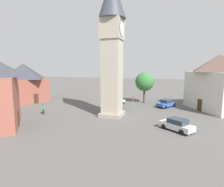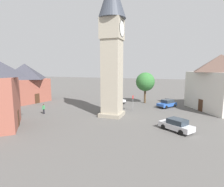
# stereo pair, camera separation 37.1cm
# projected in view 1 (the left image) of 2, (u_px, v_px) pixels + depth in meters

# --- Properties ---
(ground_plane) EXTENTS (200.00, 200.00, 0.00)m
(ground_plane) POSITION_uv_depth(u_px,v_px,m) (112.00, 116.00, 28.70)
(ground_plane) COLOR #565451
(clock_tower) EXTENTS (4.16, 4.16, 21.24)m
(clock_tower) POSITION_uv_depth(u_px,v_px,m) (112.00, 35.00, 26.92)
(clock_tower) COLOR gray
(clock_tower) RESTS_ON ground
(car_blue_kerb) EXTENTS (4.36, 3.72, 1.53)m
(car_blue_kerb) POSITION_uv_depth(u_px,v_px,m) (166.00, 103.00, 34.87)
(car_blue_kerb) COLOR #2D5BB7
(car_blue_kerb) RESTS_ON ground
(car_silver_kerb) EXTENTS (4.04, 4.18, 1.53)m
(car_silver_kerb) POSITION_uv_depth(u_px,v_px,m) (117.00, 99.00, 39.16)
(car_silver_kerb) COLOR silver
(car_silver_kerb) RESTS_ON ground
(car_red_corner) EXTENTS (3.71, 4.36, 1.53)m
(car_red_corner) POSITION_uv_depth(u_px,v_px,m) (177.00, 125.00, 21.84)
(car_red_corner) COLOR silver
(car_red_corner) RESTS_ON ground
(pedestrian) EXTENTS (0.56, 0.24, 1.69)m
(pedestrian) POSITION_uv_depth(u_px,v_px,m) (43.00, 108.00, 29.56)
(pedestrian) COLOR black
(pedestrian) RESTS_ON ground
(tree) EXTENTS (4.01, 4.01, 6.64)m
(tree) POSITION_uv_depth(u_px,v_px,m) (145.00, 82.00, 38.61)
(tree) COLOR brown
(tree) RESTS_ON ground
(building_terrace_right) EXTENTS (12.49, 11.48, 9.94)m
(building_terrace_right) POSITION_uv_depth(u_px,v_px,m) (218.00, 82.00, 32.07)
(building_terrace_right) COLOR beige
(building_terrace_right) RESTS_ON ground
(building_corner_back) EXTENTS (9.41, 9.64, 8.53)m
(building_corner_back) POSITION_uv_depth(u_px,v_px,m) (24.00, 82.00, 40.00)
(building_corner_back) COLOR #995142
(building_corner_back) RESTS_ON ground
(road_sign) EXTENTS (0.60, 0.07, 2.80)m
(road_sign) POSITION_uv_depth(u_px,v_px,m) (133.00, 100.00, 31.63)
(road_sign) COLOR gray
(road_sign) RESTS_ON ground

